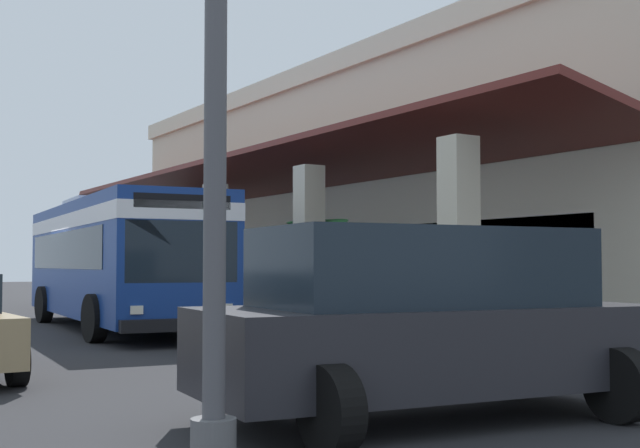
{
  "coord_description": "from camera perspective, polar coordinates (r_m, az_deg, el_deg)",
  "views": [
    {
      "loc": [
        21.64,
        -6.5,
        1.6
      ],
      "look_at": [
        4.72,
        3.84,
        2.55
      ],
      "focal_mm": 47.41,
      "sensor_mm": 36.0,
      "label": 1
    }
  ],
  "objects": [
    {
      "name": "ground",
      "position": [
        26.09,
        2.41,
        -6.27
      ],
      "size": [
        120.0,
        120.0,
        0.0
      ],
      "primitive_type": "plane",
      "color": "#262628"
    },
    {
      "name": "curb_strip",
      "position": [
        23.96,
        -8.71,
        -6.41
      ],
      "size": [
        31.49,
        0.5,
        0.12
      ],
      "primitive_type": "cube",
      "color": "#9E998E",
      "rests_on": "ground"
    },
    {
      "name": "plaza_building",
      "position": [
        29.11,
        9.12,
        1.7
      ],
      "size": [
        26.54,
        15.47,
        7.68
      ],
      "color": "beige",
      "rests_on": "ground"
    },
    {
      "name": "transit_bus",
      "position": [
        21.85,
        -13.59,
        -2.01
      ],
      "size": [
        11.38,
        3.5,
        3.34
      ],
      "color": "navy",
      "rests_on": "ground"
    },
    {
      "name": "parked_suv_charcoal",
      "position": [
        8.83,
        7.23,
        -6.51
      ],
      "size": [
        3.03,
        4.97,
        1.97
      ],
      "color": "#232328",
      "rests_on": "ground"
    },
    {
      "name": "pedestrian",
      "position": [
        14.69,
        4.62,
        -5.2
      ],
      "size": [
        0.66,
        0.46,
        1.72
      ],
      "color": "#726651",
      "rests_on": "ground"
    },
    {
      "name": "potted_palm",
      "position": [
        19.97,
        -0.07,
        -5.58
      ],
      "size": [
        1.98,
        1.62,
        2.75
      ],
      "color": "#4C4742",
      "rests_on": "ground"
    }
  ]
}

